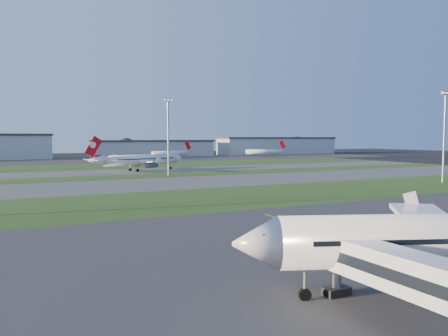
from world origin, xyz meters
TOP-DOWN VIEW (x-y plane):
  - ground at (0.00, 0.00)m, footprint 700.00×700.00m
  - apron_near at (0.00, 0.00)m, footprint 300.00×70.00m
  - grass_strip_a at (0.00, 52.00)m, footprint 300.00×34.00m
  - taxiway_a at (0.00, 85.00)m, footprint 300.00×32.00m
  - grass_strip_b at (0.00, 110.00)m, footprint 300.00×18.00m
  - taxiway_b at (0.00, 132.00)m, footprint 300.00×26.00m
  - grass_strip_c at (0.00, 165.00)m, footprint 300.00×40.00m
  - apron_far at (0.00, 225.00)m, footprint 400.00×80.00m
  - yellow_line at (5.00, 0.00)m, footprint 0.25×60.00m
  - airliner_taxiing at (12.47, 132.82)m, footprint 37.77×31.74m
  - mini_jet_near at (55.17, 219.93)m, footprint 27.95×10.31m
  - mini_jet_far at (124.07, 223.74)m, footprint 28.13×9.55m
  - light_mast_centre at (15.00, 108.00)m, footprint 3.20×0.70m
  - light_mast_east at (78.00, 52.00)m, footprint 3.20×0.70m
  - hangar_east at (55.00, 255.00)m, footprint 81.60×23.00m
  - hangar_far_east at (155.00, 255.00)m, footprint 96.90×23.00m
  - tree_mid_west at (-20.00, 266.00)m, footprint 9.90×9.90m
  - tree_mid_east at (40.00, 269.00)m, footprint 11.55×11.55m
  - tree_east at (115.00, 267.00)m, footprint 10.45×10.45m
  - tree_far_east at (185.00, 271.00)m, footprint 12.65×12.65m

SIDE VIEW (x-z plane):
  - ground at x=0.00m, z-range 0.00..0.00m
  - yellow_line at x=5.00m, z-range -0.01..0.01m
  - apron_near at x=0.00m, z-range 0.00..0.01m
  - grass_strip_a at x=0.00m, z-range 0.00..0.01m
  - taxiway_a at x=0.00m, z-range 0.00..0.01m
  - grass_strip_b at x=0.00m, z-range 0.00..0.01m
  - taxiway_b at x=0.00m, z-range 0.00..0.01m
  - grass_strip_c at x=0.00m, z-range 0.00..0.01m
  - apron_far at x=0.00m, z-range 0.00..0.01m
  - mini_jet_near at x=55.17m, z-range -1.46..8.02m
  - mini_jet_far at x=124.07m, z-range -1.46..8.02m
  - airliner_taxiing at x=12.47m, z-range -1.80..10.28m
  - hangar_east at x=55.00m, z-range 0.04..11.24m
  - tree_mid_west at x=-20.00m, z-range 0.44..11.24m
  - tree_east at x=115.00m, z-range 0.46..11.86m
  - hangar_far_east at x=155.00m, z-range 0.04..13.24m
  - tree_mid_east at x=40.00m, z-range 0.51..13.11m
  - tree_far_east at x=185.00m, z-range 0.56..14.36m
  - light_mast_centre at x=15.00m, z-range 1.91..27.71m
  - light_mast_east at x=78.00m, z-range 1.91..27.71m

